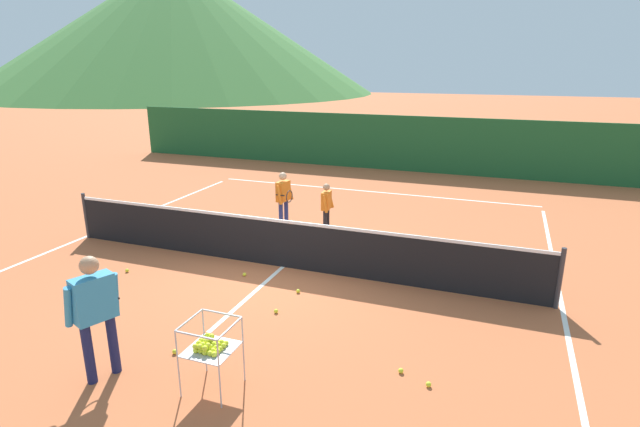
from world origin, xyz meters
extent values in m
plane|color=#BC6038|center=(0.00, 0.00, 0.00)|extent=(120.00, 120.00, 0.00)
cube|color=white|center=(0.00, 6.42, 0.00)|extent=(10.02, 0.08, 0.01)
cube|color=white|center=(-5.01, 0.00, 0.00)|extent=(0.08, 11.98, 0.01)
cube|color=white|center=(5.01, 0.00, 0.00)|extent=(0.08, 11.98, 0.01)
cube|color=white|center=(0.00, 0.00, 0.00)|extent=(0.08, 5.34, 0.01)
cylinder|color=#333338|center=(-4.91, 0.00, 0.53)|extent=(0.08, 0.08, 1.05)
cylinder|color=#333338|center=(4.91, 0.00, 0.53)|extent=(0.08, 0.08, 1.05)
cube|color=black|center=(0.00, 0.00, 0.46)|extent=(9.73, 0.02, 0.92)
cube|color=white|center=(0.00, 0.00, 0.95)|extent=(9.73, 0.03, 0.06)
cylinder|color=#191E4C|center=(-0.70, -4.21, 0.41)|extent=(0.12, 0.12, 0.82)
cylinder|color=#191E4C|center=(-0.58, -3.92, 0.41)|extent=(0.12, 0.12, 0.82)
cube|color=#338CBF|center=(-0.64, -4.06, 1.10)|extent=(0.39, 0.54, 0.57)
sphere|color=tan|center=(-0.64, -4.06, 1.54)|extent=(0.23, 0.23, 0.23)
cylinder|color=#338CBF|center=(-0.81, -4.30, 1.07)|extent=(0.24, 0.16, 0.56)
cylinder|color=#338CBF|center=(-0.57, -3.79, 1.06)|extent=(0.19, 0.14, 0.56)
torus|color=#262628|center=(-0.81, -3.69, 1.02)|extent=(0.13, 0.28, 0.29)
cylinder|color=black|center=(-0.59, -3.78, 1.02)|extent=(0.21, 0.11, 0.03)
cylinder|color=navy|center=(-0.99, 2.37, 0.34)|extent=(0.10, 0.10, 0.68)
cylinder|color=navy|center=(-1.01, 2.11, 0.34)|extent=(0.10, 0.10, 0.68)
cube|color=orange|center=(-1.00, 2.24, 0.92)|extent=(0.22, 0.42, 0.48)
sphere|color=#DBAD84|center=(-1.00, 2.24, 1.28)|extent=(0.19, 0.19, 0.19)
cylinder|color=orange|center=(-0.92, 2.47, 0.89)|extent=(0.19, 0.09, 0.47)
cylinder|color=orange|center=(-0.99, 2.00, 0.88)|extent=(0.15, 0.08, 0.47)
torus|color=#262628|center=(-0.72, 1.98, 0.88)|extent=(0.05, 0.29, 0.29)
cylinder|color=black|center=(-0.97, 2.00, 0.88)|extent=(0.22, 0.05, 0.03)
cylinder|color=black|center=(0.11, 2.31, 0.30)|extent=(0.09, 0.09, 0.60)
cylinder|color=black|center=(0.12, 2.08, 0.30)|extent=(0.09, 0.09, 0.60)
cube|color=orange|center=(0.12, 2.20, 0.80)|extent=(0.19, 0.37, 0.42)
sphere|color=tan|center=(0.12, 2.20, 1.12)|extent=(0.16, 0.16, 0.16)
cylinder|color=orange|center=(0.15, 2.40, 0.78)|extent=(0.17, 0.08, 0.41)
cylinder|color=orange|center=(0.16, 1.99, 0.78)|extent=(0.13, 0.07, 0.41)
cylinder|color=#B7B7BC|center=(0.51, -3.50, 0.45)|extent=(0.02, 0.02, 0.89)
cylinder|color=#B7B7BC|center=(1.07, -3.50, 0.45)|extent=(0.02, 0.02, 0.89)
cylinder|color=#B7B7BC|center=(0.51, -4.06, 0.45)|extent=(0.02, 0.02, 0.89)
cylinder|color=#B7B7BC|center=(1.07, -4.06, 0.45)|extent=(0.02, 0.02, 0.89)
cube|color=#B7B7BC|center=(0.79, -3.78, 0.55)|extent=(0.56, 0.56, 0.01)
cube|color=#B7B7BC|center=(0.79, -3.50, 0.89)|extent=(0.56, 0.02, 0.02)
cube|color=#B7B7BC|center=(0.79, -4.06, 0.89)|extent=(0.56, 0.02, 0.02)
cube|color=#B7B7BC|center=(0.51, -3.78, 0.89)|extent=(0.02, 0.56, 0.02)
cube|color=#B7B7BC|center=(1.07, -3.78, 0.89)|extent=(0.02, 0.56, 0.02)
sphere|color=yellow|center=(0.67, -3.91, 0.58)|extent=(0.07, 0.07, 0.07)
sphere|color=yellow|center=(0.66, -3.84, 0.58)|extent=(0.07, 0.07, 0.07)
sphere|color=yellow|center=(0.66, -3.79, 0.58)|extent=(0.07, 0.07, 0.07)
sphere|color=yellow|center=(0.67, -3.72, 0.58)|extent=(0.07, 0.07, 0.07)
sphere|color=yellow|center=(0.66, -3.65, 0.59)|extent=(0.07, 0.07, 0.07)
sphere|color=yellow|center=(0.73, -3.91, 0.59)|extent=(0.07, 0.07, 0.07)
sphere|color=yellow|center=(0.73, -3.85, 0.59)|extent=(0.07, 0.07, 0.07)
sphere|color=yellow|center=(0.73, -3.79, 0.59)|extent=(0.07, 0.07, 0.07)
sphere|color=yellow|center=(0.73, -3.71, 0.59)|extent=(0.07, 0.07, 0.07)
sphere|color=yellow|center=(0.73, -3.65, 0.59)|extent=(0.07, 0.07, 0.07)
sphere|color=yellow|center=(0.80, -3.91, 0.58)|extent=(0.07, 0.07, 0.07)
sphere|color=yellow|center=(0.79, -3.84, 0.58)|extent=(0.07, 0.07, 0.07)
sphere|color=yellow|center=(0.80, -3.78, 0.58)|extent=(0.07, 0.07, 0.07)
sphere|color=yellow|center=(0.79, -3.72, 0.58)|extent=(0.07, 0.07, 0.07)
sphere|color=yellow|center=(0.79, -3.66, 0.58)|extent=(0.07, 0.07, 0.07)
sphere|color=yellow|center=(0.86, -3.91, 0.58)|extent=(0.07, 0.07, 0.07)
sphere|color=yellow|center=(0.86, -3.84, 0.58)|extent=(0.07, 0.07, 0.07)
sphere|color=yellow|center=(0.86, -3.78, 0.59)|extent=(0.07, 0.07, 0.07)
sphere|color=yellow|center=(0.85, -3.72, 0.59)|extent=(0.07, 0.07, 0.07)
sphere|color=yellow|center=(0.86, -3.65, 0.59)|extent=(0.07, 0.07, 0.07)
sphere|color=yellow|center=(0.92, -3.91, 0.58)|extent=(0.07, 0.07, 0.07)
sphere|color=yellow|center=(0.92, -3.84, 0.58)|extent=(0.07, 0.07, 0.07)
sphere|color=yellow|center=(0.93, -3.78, 0.58)|extent=(0.07, 0.07, 0.07)
sphere|color=yellow|center=(0.93, -3.71, 0.58)|extent=(0.07, 0.07, 0.07)
sphere|color=yellow|center=(0.92, -3.65, 0.58)|extent=(0.07, 0.07, 0.07)
sphere|color=yellow|center=(0.67, -3.92, 0.64)|extent=(0.07, 0.07, 0.07)
sphere|color=yellow|center=(0.67, -3.85, 0.64)|extent=(0.07, 0.07, 0.07)
sphere|color=yellow|center=(0.66, -3.78, 0.64)|extent=(0.07, 0.07, 0.07)
sphere|color=yellow|center=(0.66, -3.72, 0.64)|extent=(0.07, 0.07, 0.07)
sphere|color=yellow|center=(0.67, -3.65, 0.64)|extent=(0.07, 0.07, 0.07)
sphere|color=yellow|center=(0.73, -3.91, 0.64)|extent=(0.07, 0.07, 0.07)
sphere|color=yellow|center=(0.73, -3.85, 0.64)|extent=(0.07, 0.07, 0.07)
sphere|color=yellow|center=(0.72, -3.78, 0.64)|extent=(0.07, 0.07, 0.07)
sphere|color=yellow|center=(0.74, -3.72, 0.64)|extent=(0.07, 0.07, 0.07)
sphere|color=yellow|center=(0.73, -3.66, 0.64)|extent=(0.07, 0.07, 0.07)
sphere|color=yellow|center=(0.80, -3.92, 0.64)|extent=(0.07, 0.07, 0.07)
sphere|color=yellow|center=(0.80, -3.84, 0.64)|extent=(0.07, 0.07, 0.07)
sphere|color=yellow|center=(-0.49, -0.66, 0.03)|extent=(0.07, 0.07, 0.07)
sphere|color=yellow|center=(-2.70, -1.29, 0.03)|extent=(0.07, 0.07, 0.07)
sphere|color=yellow|center=(3.27, -2.82, 0.03)|extent=(0.07, 0.07, 0.07)
sphere|color=yellow|center=(0.73, -0.97, 0.03)|extent=(0.07, 0.07, 0.07)
sphere|color=yellow|center=(0.69, -1.77, 0.03)|extent=(0.07, 0.07, 0.07)
sphere|color=yellow|center=(-0.12, -3.32, 0.03)|extent=(0.07, 0.07, 0.07)
sphere|color=yellow|center=(2.89, -2.66, 0.03)|extent=(0.07, 0.07, 0.07)
cube|color=#1E5B2D|center=(0.00, 9.91, 1.01)|extent=(22.05, 0.08, 2.03)
cone|color=#427A38|center=(-38.41, 50.50, 8.24)|extent=(51.96, 51.96, 16.49)
camera|label=1|loc=(3.86, -8.23, 3.85)|focal=27.89mm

